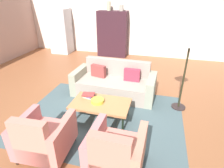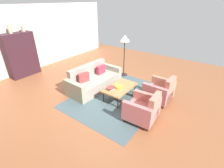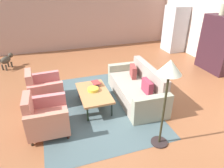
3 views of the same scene
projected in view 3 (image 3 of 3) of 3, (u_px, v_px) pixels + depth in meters
The scene contains 14 objects.
ground_plane at pixel (118, 98), 5.37m from camera, with size 11.02×11.02×0.00m, color brown.
wall_left at pixel (82, 16), 8.57m from camera, with size 0.12×8.13×2.80m, color tan.
area_rug at pixel (96, 105), 5.06m from camera, with size 3.40×2.60×0.01m, color #465A5E.
couch at pixel (138, 89), 5.24m from camera, with size 2.14×0.99×0.86m.
coffee_table at pixel (94, 93), 4.87m from camera, with size 1.20×0.70×0.40m.
armchair_left at pixel (43, 90), 5.06m from camera, with size 0.84×0.84×0.88m.
armchair_right at pixel (45, 118), 4.06m from camera, with size 0.83×0.83×0.88m.
fruit_bowl at pixel (93, 89), 4.90m from camera, with size 0.27×0.27×0.07m, color gold.
book_stack at pixel (96, 83), 5.14m from camera, with size 0.29×0.22×0.09m.
cabinet at pixel (218, 45), 6.59m from camera, with size 1.20×0.51×1.80m.
vase_tall at pixel (222, 9), 6.22m from camera, with size 0.14×0.14×0.34m, color #B5B18E.
refrigerator at pixel (175, 29), 8.47m from camera, with size 0.80×0.73×1.85m.
floor_lamp at pixel (169, 76), 3.25m from camera, with size 0.40×0.40×1.72m.
dog at pixel (6, 60), 7.00m from camera, with size 0.63×0.44×0.48m.
Camera 3 is at (4.29, -1.59, 2.85)m, focal length 32.38 mm.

